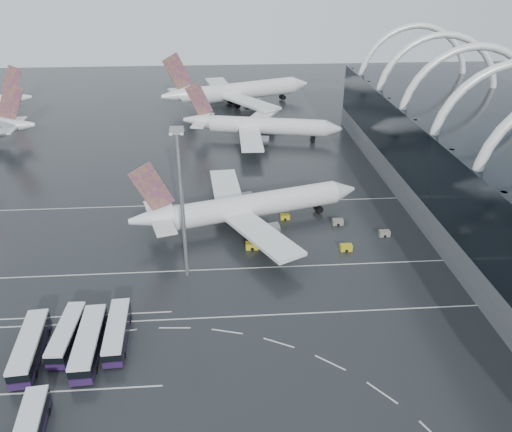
{
  "coord_description": "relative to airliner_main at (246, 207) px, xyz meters",
  "views": [
    {
      "loc": [
        -0.83,
        -66.33,
        52.02
      ],
      "look_at": [
        5.36,
        19.65,
        7.0
      ],
      "focal_mm": 35.0,
      "sensor_mm": 36.0,
      "label": 1
    }
  ],
  "objects": [
    {
      "name": "bus_bay_line_south",
      "position": [
        -27.86,
        -44.98,
        -4.34
      ],
      "size": [
        28.0,
        0.25,
        0.01
      ],
      "primitive_type": "cube",
      "color": "silver",
      "rests_on": "ground"
    },
    {
      "name": "lane_marking_near",
      "position": [
        -3.86,
        -30.98,
        -4.34
      ],
      "size": [
        120.0,
        0.25,
        0.01
      ],
      "primitive_type": "cube",
      "color": "silver",
      "rests_on": "ground"
    },
    {
      "name": "bus_row_near_a",
      "position": [
        -33.4,
        -37.95,
        -2.5
      ],
      "size": [
        4.27,
        13.82,
        3.35
      ],
      "rotation": [
        0.0,
        0.0,
        1.66
      ],
      "color": "#231239",
      "rests_on": "ground"
    },
    {
      "name": "bus_row_near_d",
      "position": [
        -21.43,
        -35.28,
        -2.64
      ],
      "size": [
        3.52,
        12.73,
        3.1
      ],
      "rotation": [
        0.0,
        0.0,
        1.62
      ],
      "color": "#231239",
      "rests_on": "ground"
    },
    {
      "name": "gse_cart_belly_a",
      "position": [
        19.28,
        -11.96,
        -3.71
      ],
      "size": [
        2.33,
        1.38,
        1.27
      ],
      "primitive_type": "cube",
      "color": "gold",
      "rests_on": "ground"
    },
    {
      "name": "bus_bay_line_north",
      "position": [
        -27.86,
        -28.98,
        -4.34
      ],
      "size": [
        28.0,
        0.25,
        0.01
      ],
      "primitive_type": "cube",
      "color": "silver",
      "rests_on": "ground"
    },
    {
      "name": "gse_cart_belly_c",
      "position": [
        0.66,
        -9.96,
        -3.66
      ],
      "size": [
        2.51,
        1.48,
        1.37
      ],
      "primitive_type": "cube",
      "color": "gold",
      "rests_on": "ground"
    },
    {
      "name": "airliner_gate_c",
      "position": [
        1.48,
        97.41,
        1.13
      ],
      "size": [
        59.25,
        54.05,
        21.9
      ],
      "rotation": [
        0.0,
        0.0,
        0.38
      ],
      "color": "silver",
      "rests_on": "ground"
    },
    {
      "name": "bus_row_near_c",
      "position": [
        -25.04,
        -37.65,
        -2.46
      ],
      "size": [
        3.73,
        14.01,
        3.42
      ],
      "rotation": [
        0.0,
        0.0,
        1.61
      ],
      "color": "#231239",
      "rests_on": "ground"
    },
    {
      "name": "airliner_gate_b",
      "position": [
        7.18,
        56.81,
        0.06
      ],
      "size": [
        50.42,
        44.61,
        17.61
      ],
      "rotation": [
        0.0,
        0.0,
        -0.21
      ],
      "color": "silver",
      "rests_on": "ground"
    },
    {
      "name": "floodlight_mast",
      "position": [
        -11.79,
        -18.39,
        13.23
      ],
      "size": [
        2.14,
        2.14,
        27.95
      ],
      "color": "gray",
      "rests_on": "ground"
    },
    {
      "name": "airliner_main",
      "position": [
        0.0,
        0.0,
        0.0
      ],
      "size": [
        50.4,
        43.61,
        17.35
      ],
      "rotation": [
        0.0,
        0.0,
        0.28
      ],
      "color": "silver",
      "rests_on": "ground"
    },
    {
      "name": "gse_cart_belly_b",
      "position": [
        19.96,
        -1.2,
        -3.72
      ],
      "size": [
        2.31,
        1.36,
        1.26
      ],
      "primitive_type": "cube",
      "color": "slate",
      "rests_on": "ground"
    },
    {
      "name": "ground",
      "position": [
        -3.86,
        -28.98,
        -4.35
      ],
      "size": [
        420.0,
        420.0,
        0.0
      ],
      "primitive_type": "plane",
      "color": "black",
      "rests_on": "ground"
    },
    {
      "name": "lane_marking_mid",
      "position": [
        -3.86,
        -16.98,
        -4.34
      ],
      "size": [
        120.0,
        0.25,
        0.01
      ],
      "primitive_type": "cube",
      "color": "silver",
      "rests_on": "ground"
    },
    {
      "name": "lane_marking_far",
      "position": [
        -3.86,
        11.02,
        -4.34
      ],
      "size": [
        120.0,
        0.25,
        0.01
      ],
      "primitive_type": "cube",
      "color": "silver",
      "rests_on": "ground"
    },
    {
      "name": "gse_cart_belly_e",
      "position": [
        8.8,
        2.15,
        -3.78
      ],
      "size": [
        2.07,
        1.22,
        1.13
      ],
      "primitive_type": "cube",
      "color": "gold",
      "rests_on": "ground"
    },
    {
      "name": "bus_row_near_b",
      "position": [
        -28.86,
        -35.29,
        -2.69
      ],
      "size": [
        3.22,
        12.3,
        3.01
      ],
      "rotation": [
        0.0,
        0.0,
        1.54
      ],
      "color": "#231239",
      "rests_on": "ground"
    },
    {
      "name": "gse_cart_belly_d",
      "position": [
        28.61,
        -6.85,
        -3.74
      ],
      "size": [
        2.21,
        1.31,
        1.21
      ],
      "primitive_type": "cube",
      "color": "slate",
      "rests_on": "ground"
    }
  ]
}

